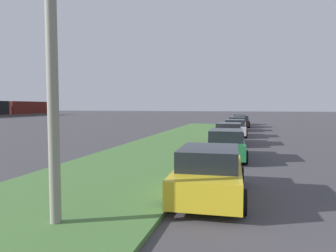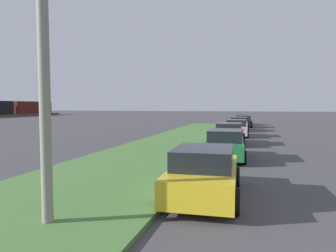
# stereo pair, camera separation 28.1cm
# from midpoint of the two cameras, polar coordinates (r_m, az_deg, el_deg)

# --- Properties ---
(grass_median) EXTENTS (60.00, 6.00, 0.12)m
(grass_median) POSITION_cam_midpoint_polar(r_m,az_deg,el_deg) (14.52, -5.89, -6.50)
(grass_median) COLOR #477238
(grass_median) RESTS_ON ground
(parked_car_yellow) EXTENTS (4.37, 2.15, 1.47)m
(parked_car_yellow) POSITION_cam_midpoint_polar(r_m,az_deg,el_deg) (8.99, 6.85, -8.64)
(parked_car_yellow) COLOR gold
(parked_car_yellow) RESTS_ON ground
(parked_car_green) EXTENTS (4.38, 2.17, 1.47)m
(parked_car_green) POSITION_cam_midpoint_polar(r_m,az_deg,el_deg) (15.54, 10.29, -3.43)
(parked_car_green) COLOR #1E6B38
(parked_car_green) RESTS_ON ground
(parked_car_red) EXTENTS (4.31, 2.04, 1.47)m
(parked_car_red) POSITION_cam_midpoint_polar(r_m,az_deg,el_deg) (21.60, 10.95, -1.43)
(parked_car_red) COLOR red
(parked_car_red) RESTS_ON ground
(parked_car_silver) EXTENTS (4.36, 2.13, 1.47)m
(parked_car_silver) POSITION_cam_midpoint_polar(r_m,az_deg,el_deg) (27.19, 12.12, -0.39)
(parked_car_silver) COLOR #B2B5BA
(parked_car_silver) RESTS_ON ground
(parked_car_orange) EXTENTS (4.32, 2.05, 1.47)m
(parked_car_orange) POSITION_cam_midpoint_polar(r_m,az_deg,el_deg) (33.45, 12.55, 0.37)
(parked_car_orange) COLOR orange
(parked_car_orange) RESTS_ON ground
(parked_car_black) EXTENTS (4.32, 2.05, 1.47)m
(parked_car_black) POSITION_cam_midpoint_polar(r_m,az_deg,el_deg) (39.06, 13.42, 0.83)
(parked_car_black) COLOR black
(parked_car_black) RESTS_ON ground
(parked_car_white) EXTENTS (4.34, 2.10, 1.47)m
(parked_car_white) POSITION_cam_midpoint_polar(r_m,az_deg,el_deg) (44.28, 13.16, 1.17)
(parked_car_white) COLOR silver
(parked_car_white) RESTS_ON ground
(streetlight) EXTENTS (0.68, 2.87, 7.50)m
(streetlight) POSITION_cam_midpoint_polar(r_m,az_deg,el_deg) (6.93, -19.95, 18.11)
(streetlight) COLOR gray
(streetlight) RESTS_ON ground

